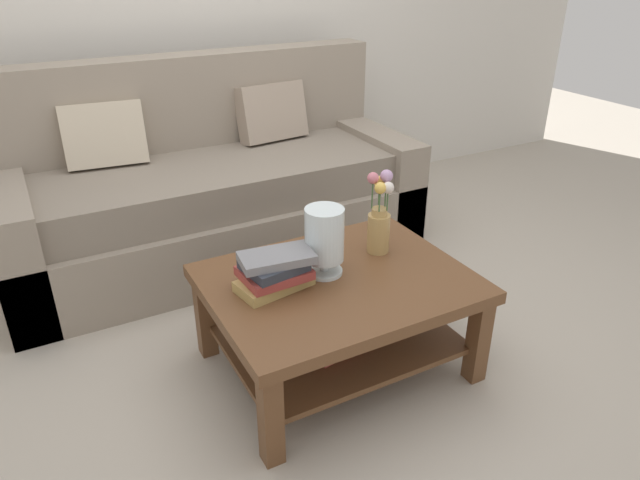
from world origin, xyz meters
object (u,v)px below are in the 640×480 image
object	(u,v)px
book_stack_main	(275,271)
flower_pitcher	(379,218)
couch	(212,191)
coffee_table	(338,304)
glass_hurricane_vase	(324,237)

from	to	relation	value
book_stack_main	flower_pitcher	xyz separation A→B (m)	(0.51, 0.06, 0.08)
couch	coffee_table	world-z (taller)	couch
flower_pitcher	coffee_table	bearing A→B (deg)	-155.55
flower_pitcher	glass_hurricane_vase	bearing A→B (deg)	-169.18
book_stack_main	flower_pitcher	bearing A→B (deg)	7.16
couch	flower_pitcher	world-z (taller)	couch
couch	coffee_table	size ratio (longest dim) A/B	2.19
coffee_table	flower_pitcher	world-z (taller)	flower_pitcher
couch	glass_hurricane_vase	size ratio (longest dim) A/B	7.96
glass_hurricane_vase	flower_pitcher	world-z (taller)	flower_pitcher
glass_hurricane_vase	flower_pitcher	bearing A→B (deg)	10.82
couch	book_stack_main	world-z (taller)	couch
coffee_table	glass_hurricane_vase	world-z (taller)	glass_hurricane_vase
couch	book_stack_main	bearing A→B (deg)	-97.30
coffee_table	flower_pitcher	distance (m)	0.40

